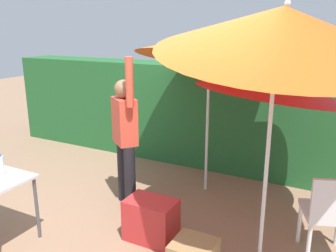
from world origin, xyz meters
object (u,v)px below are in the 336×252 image
umbrella_yellow (207,48)px  person_vendor (125,134)px  umbrella_orange (273,81)px  bottle_water (1,166)px  chair_plastic (330,212)px  cooler_box (151,220)px  umbrella_rainbow (281,30)px

umbrella_yellow → person_vendor: (-0.69, -0.88, -1.00)m
umbrella_orange → bottle_water: size_ratio=8.09×
umbrella_yellow → chair_plastic: size_ratio=2.60×
umbrella_yellow → cooler_box: umbrella_yellow is taller
chair_plastic → cooler_box: bearing=-163.5°
cooler_box → chair_plastic: bearing=16.5°
umbrella_rainbow → chair_plastic: 1.77m
cooler_box → umbrella_rainbow: bearing=8.1°
umbrella_rainbow → person_vendor: size_ratio=1.38×
umbrella_yellow → cooler_box: (-0.02, -1.40, -1.71)m
umbrella_rainbow → chair_plastic: umbrella_rainbow is taller
chair_plastic → cooler_box: (-1.66, -0.49, -0.29)m
umbrella_orange → cooler_box: umbrella_orange is taller
umbrella_rainbow → chair_plastic: bearing=32.6°
person_vendor → bottle_water: 1.41m
bottle_water → umbrella_yellow: bearing=57.4°
umbrella_rainbow → umbrella_yellow: bearing=132.1°
umbrella_yellow → chair_plastic: bearing=-29.0°
umbrella_rainbow → bottle_water: size_ratio=10.84×
umbrella_orange → bottle_water: (-2.27, -1.76, -0.78)m
umbrella_orange → umbrella_yellow: 1.03m
person_vendor → cooler_box: size_ratio=3.57×
umbrella_orange → chair_plastic: size_ratio=2.18×
person_vendor → umbrella_rainbow: bearing=-11.4°
umbrella_yellow → bottle_water: size_ratio=9.64×
umbrella_rainbow → bottle_water: bearing=-160.6°
umbrella_rainbow → cooler_box: umbrella_rainbow is taller
umbrella_yellow → chair_plastic: umbrella_yellow is taller
umbrella_yellow → umbrella_rainbow: bearing=-47.9°
umbrella_rainbow → umbrella_yellow: 1.69m
chair_plastic → umbrella_rainbow: bearing=-147.4°
person_vendor → cooler_box: bearing=-38.4°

